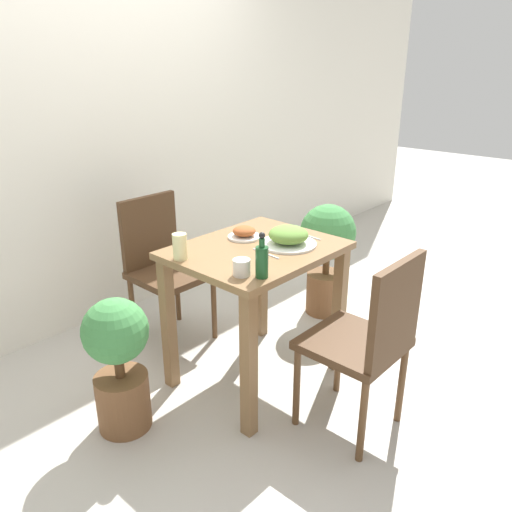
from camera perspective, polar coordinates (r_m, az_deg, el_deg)
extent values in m
plane|color=#B7B2A8|center=(2.92, 0.00, -13.46)|extent=(16.00, 16.00, 0.00)
cube|color=white|center=(3.42, -16.82, 14.37)|extent=(8.00, 0.05, 2.60)
cube|color=olive|center=(2.56, 0.00, 0.67)|extent=(0.84, 0.68, 0.04)
cube|color=olive|center=(2.32, -0.83, -12.52)|extent=(0.06, 0.06, 0.74)
cube|color=olive|center=(2.83, 9.45, -6.17)|extent=(0.06, 0.06, 0.74)
cube|color=olive|center=(2.69, -9.96, -7.72)|extent=(0.06, 0.06, 0.74)
cube|color=olive|center=(3.14, 0.60, -2.96)|extent=(0.06, 0.06, 0.74)
cube|color=#4C331E|center=(2.39, 11.00, -9.77)|extent=(0.42, 0.42, 0.04)
cube|color=#4C331E|center=(2.20, 15.70, -5.98)|extent=(0.40, 0.04, 0.44)
cylinder|color=brown|center=(2.72, 9.42, -11.22)|extent=(0.03, 0.03, 0.43)
cylinder|color=brown|center=(2.47, 4.67, -14.68)|extent=(0.03, 0.03, 0.43)
cylinder|color=brown|center=(2.58, 16.29, -13.84)|extent=(0.03, 0.03, 0.43)
cylinder|color=brown|center=(2.32, 12.07, -17.95)|extent=(0.03, 0.03, 0.43)
cube|color=#4C331E|center=(3.10, -9.67, -2.12)|extent=(0.42, 0.42, 0.04)
cube|color=#4C331E|center=(3.16, -12.12, 2.83)|extent=(0.40, 0.04, 0.44)
cylinder|color=brown|center=(2.97, -9.93, -8.21)|extent=(0.03, 0.03, 0.43)
cylinder|color=brown|center=(3.18, -4.83, -5.91)|extent=(0.03, 0.03, 0.43)
cylinder|color=brown|center=(3.24, -13.91, -5.96)|extent=(0.03, 0.03, 0.43)
cylinder|color=brown|center=(3.42, -8.97, -4.00)|extent=(0.03, 0.03, 0.43)
cylinder|color=white|center=(2.58, 3.71, 1.41)|extent=(0.29, 0.29, 0.01)
ellipsoid|color=olive|center=(2.57, 3.73, 2.46)|extent=(0.21, 0.21, 0.09)
cylinder|color=white|center=(2.68, -1.35, 2.21)|extent=(0.18, 0.18, 0.01)
ellipsoid|color=#A35128|center=(2.67, -1.36, 2.87)|extent=(0.12, 0.12, 0.05)
cylinder|color=silver|center=(2.20, -1.66, -1.31)|extent=(0.08, 0.08, 0.07)
cylinder|color=beige|center=(2.40, -8.70, 1.07)|extent=(0.07, 0.07, 0.13)
cylinder|color=#194C23|center=(2.17, 0.67, -0.72)|extent=(0.06, 0.06, 0.14)
cylinder|color=#194C23|center=(2.14, 0.68, 1.52)|extent=(0.03, 0.03, 0.04)
sphere|color=black|center=(2.13, 0.69, 2.37)|extent=(0.03, 0.03, 0.03)
cube|color=silver|center=(2.46, 1.12, 0.29)|extent=(0.03, 0.18, 0.00)
cube|color=silver|center=(2.72, 6.04, 2.28)|extent=(0.02, 0.16, 0.00)
cylinder|color=brown|center=(2.58, -14.91, -15.71)|extent=(0.26, 0.26, 0.28)
cylinder|color=brown|center=(2.47, -15.33, -12.24)|extent=(0.05, 0.05, 0.09)
sphere|color=#428947|center=(2.37, -15.79, -8.24)|extent=(0.30, 0.30, 0.30)
cylinder|color=brown|center=(3.55, 7.84, -4.15)|extent=(0.26, 0.26, 0.29)
cylinder|color=brown|center=(3.47, 8.01, -1.11)|extent=(0.05, 0.05, 0.11)
sphere|color=#428947|center=(3.38, 8.22, 2.72)|extent=(0.38, 0.38, 0.38)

